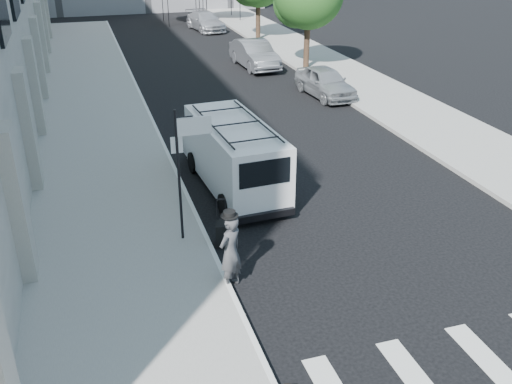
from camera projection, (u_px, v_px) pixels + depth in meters
ground at (322, 294)px, 13.00m from camera, size 120.00×120.00×0.00m
sidewalk_left at (94, 107)px, 25.60m from camera, size 4.50×48.00×0.15m
sidewalk_right at (329, 67)px, 32.59m from camera, size 4.00×56.00×0.15m
sign_pole at (187, 148)px, 13.97m from camera, size 1.03×0.07×3.50m
businessman at (230, 252)px, 12.89m from camera, size 0.80×0.74×1.84m
suitcase at (221, 234)px, 14.82m from camera, size 0.39×0.51×1.24m
cargo_van at (233, 154)px, 17.75m from camera, size 2.26×5.72×2.13m
parked_car_a at (325, 82)px, 27.17m from camera, size 1.95×4.22×1.40m
parked_car_b at (255, 54)px, 32.44m from camera, size 1.84×4.70×1.52m
parked_car_c at (205, 21)px, 43.38m from camera, size 2.52×4.93×1.37m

